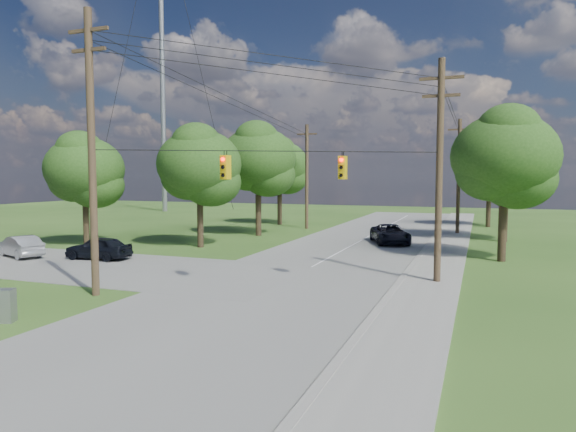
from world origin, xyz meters
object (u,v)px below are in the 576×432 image
at_px(pole_sw, 92,149).
at_px(car_main_north, 390,234).
at_px(car_cross_silver, 20,246).
at_px(pole_north_w, 307,176).
at_px(car_cross_dark, 99,248).
at_px(pole_north_e, 459,176).
at_px(control_cabinet, 4,306).
at_px(pole_ne, 439,168).

distance_m(pole_sw, car_main_north, 23.73).
bearing_deg(car_cross_silver, pole_north_w, 174.33).
xyz_separation_m(car_cross_dark, car_cross_silver, (-5.24, -1.02, -0.02)).
xyz_separation_m(pole_north_e, control_cabinet, (-13.61, -34.00, -4.54)).
bearing_deg(control_cabinet, pole_ne, 18.42).
relative_size(pole_north_e, car_cross_dark, 2.44).
height_order(pole_north_e, car_cross_dark, pole_north_e).
distance_m(pole_sw, pole_north_e, 32.55).
xyz_separation_m(car_cross_silver, car_main_north, (20.66, 14.68, 0.04)).
relative_size(car_cross_silver, control_cabinet, 3.48).
distance_m(pole_ne, pole_north_w, 26.03).
bearing_deg(pole_north_e, car_cross_silver, -137.50).
bearing_deg(car_cross_silver, pole_sw, 80.90).
relative_size(car_cross_dark, car_cross_silver, 1.00).
relative_size(pole_ne, car_cross_silver, 2.57).
bearing_deg(control_cabinet, pole_north_w, 67.51).
bearing_deg(control_cabinet, car_cross_silver, 113.45).
height_order(pole_north_w, car_cross_silver, pole_north_w).
bearing_deg(pole_sw, car_main_north, 66.98).
xyz_separation_m(pole_sw, car_cross_silver, (-11.64, 6.56, -5.52)).
height_order(pole_ne, pole_north_w, pole_ne).
bearing_deg(car_main_north, pole_sw, -133.91).
height_order(pole_north_w, car_main_north, pole_north_w).
height_order(pole_ne, car_cross_silver, pole_ne).
height_order(pole_north_e, control_cabinet, pole_north_e).
relative_size(car_cross_silver, car_main_north, 0.79).
relative_size(pole_sw, car_cross_dark, 2.93).
relative_size(pole_ne, pole_north_e, 1.05).
relative_size(car_cross_dark, control_cabinet, 3.49).
relative_size(pole_north_e, car_main_north, 1.95).
distance_m(pole_sw, control_cabinet, 7.16).
bearing_deg(pole_north_w, car_main_north, -41.55).
bearing_deg(pole_north_e, pole_sw, -114.52).
bearing_deg(control_cabinet, pole_sw, 65.55).
distance_m(pole_north_w, car_cross_silver, 26.01).
height_order(pole_sw, pole_ne, pole_sw).
bearing_deg(pole_north_w, pole_north_e, 0.00).
bearing_deg(pole_north_w, car_cross_silver, -116.00).
height_order(pole_ne, pole_north_e, pole_ne).
distance_m(pole_north_e, pole_north_w, 13.90).
bearing_deg(pole_ne, pole_sw, -150.62).
distance_m(pole_ne, car_cross_silver, 25.60).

